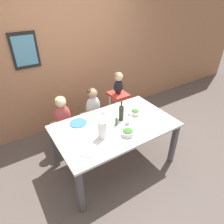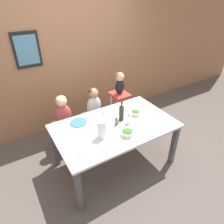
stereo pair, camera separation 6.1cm
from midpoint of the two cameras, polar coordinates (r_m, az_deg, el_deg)
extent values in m
plane|color=#564C47|center=(3.37, 1.24, -14.13)|extent=(14.00, 14.00, 0.00)
cube|color=#9E6B4C|center=(3.81, -10.87, 15.05)|extent=(10.00, 0.06, 2.70)
cube|color=black|center=(3.52, -22.67, 16.01)|extent=(0.40, 0.02, 0.56)
cube|color=teal|center=(3.51, -22.62, 15.97)|extent=(0.33, 0.00, 0.46)
cube|color=silver|center=(2.88, 1.41, -4.03)|extent=(1.72, 1.04, 0.03)
cube|color=#4C4C51|center=(2.60, -8.85, -21.44)|extent=(0.07, 0.07, 0.72)
cube|color=#4C4C51|center=(3.29, 17.76, -8.88)|extent=(0.07, 0.07, 0.72)
cube|color=#4C4C51|center=(3.22, -15.54, -9.53)|extent=(0.07, 0.07, 0.72)
cube|color=#4C4C51|center=(3.80, 7.80, -1.34)|extent=(0.07, 0.07, 0.72)
cylinder|color=silver|center=(3.49, -13.61, -8.72)|extent=(0.04, 0.04, 0.40)
cylinder|color=silver|center=(3.55, -9.49, -7.34)|extent=(0.04, 0.04, 0.40)
cylinder|color=silver|center=(3.70, -15.03, -6.29)|extent=(0.04, 0.04, 0.40)
cylinder|color=silver|center=(3.76, -11.13, -5.04)|extent=(0.04, 0.04, 0.40)
cube|color=tan|center=(3.49, -12.75, -3.91)|extent=(0.36, 0.42, 0.05)
cylinder|color=silver|center=(3.64, -5.27, -5.89)|extent=(0.04, 0.04, 0.40)
cylinder|color=silver|center=(3.74, -1.55, -4.57)|extent=(0.04, 0.04, 0.40)
cylinder|color=silver|center=(3.84, -7.10, -3.73)|extent=(0.04, 0.04, 0.40)
cylinder|color=silver|center=(3.93, -3.53, -2.54)|extent=(0.04, 0.04, 0.40)
cube|color=tan|center=(3.65, -4.51, -1.28)|extent=(0.36, 0.42, 0.05)
cylinder|color=silver|center=(3.79, 2.01, -1.23)|extent=(0.04, 0.04, 0.71)
cylinder|color=silver|center=(3.90, 4.85, -0.25)|extent=(0.04, 0.04, 0.71)
cylinder|color=silver|center=(3.95, 0.19, 0.35)|extent=(0.04, 0.04, 0.71)
cylinder|color=silver|center=(4.06, 2.96, 1.25)|extent=(0.04, 0.04, 0.71)
cube|color=red|center=(3.73, 2.64, 4.97)|extent=(0.31, 0.36, 0.05)
ellipsoid|color=#C64C4C|center=(3.36, -13.19, -0.89)|extent=(0.27, 0.16, 0.39)
sphere|color=beige|center=(3.23, -13.75, 2.97)|extent=(0.17, 0.17, 0.17)
ellipsoid|color=#DBC684|center=(3.23, -13.87, 3.45)|extent=(0.17, 0.16, 0.12)
ellipsoid|color=silver|center=(3.54, -4.66, 1.69)|extent=(0.27, 0.16, 0.39)
sphere|color=tan|center=(3.41, -4.85, 5.45)|extent=(0.17, 0.17, 0.17)
ellipsoid|color=#473323|center=(3.41, -4.95, 5.91)|extent=(0.17, 0.16, 0.12)
ellipsoid|color=black|center=(3.66, 2.70, 7.22)|extent=(0.19, 0.11, 0.27)
sphere|color=#D6AD89|center=(3.58, 2.78, 10.04)|extent=(0.16, 0.16, 0.16)
ellipsoid|color=olive|center=(3.58, 2.71, 10.44)|extent=(0.15, 0.15, 0.11)
cylinder|color=#232D19|center=(2.92, 3.29, -0.43)|extent=(0.07, 0.07, 0.23)
cylinder|color=#232D19|center=(2.84, 3.39, 2.17)|extent=(0.03, 0.03, 0.08)
cylinder|color=black|center=(2.83, 3.41, 2.69)|extent=(0.03, 0.03, 0.02)
cylinder|color=white|center=(2.59, -2.25, -4.96)|extent=(0.12, 0.12, 0.25)
cylinder|color=white|center=(2.94, 5.56, -2.97)|extent=(0.06, 0.06, 0.00)
cylinder|color=white|center=(2.91, 5.60, -2.28)|extent=(0.01, 0.01, 0.08)
ellipsoid|color=white|center=(2.87, 5.69, -0.90)|extent=(0.07, 0.07, 0.09)
cylinder|color=white|center=(2.98, -1.87, -2.27)|extent=(0.06, 0.06, 0.00)
cylinder|color=white|center=(2.95, -1.88, -1.59)|extent=(0.01, 0.01, 0.08)
ellipsoid|color=white|center=(2.91, -1.91, -0.21)|extent=(0.07, 0.07, 0.09)
cylinder|color=silver|center=(2.68, 5.02, -6.07)|extent=(0.16, 0.16, 0.06)
ellipsoid|color=#3D752D|center=(2.66, 5.05, -5.52)|extent=(0.14, 0.14, 0.05)
cylinder|color=silver|center=(3.10, 7.29, -0.33)|extent=(0.14, 0.14, 0.06)
ellipsoid|color=#3D752D|center=(3.08, 7.33, 0.17)|extent=(0.11, 0.11, 0.05)
cylinder|color=silver|center=(2.49, -6.43, -10.61)|extent=(0.25, 0.25, 0.01)
cylinder|color=teal|center=(2.95, -9.01, -2.96)|extent=(0.25, 0.25, 0.01)
cylinder|color=#336633|center=(2.84, 1.88, -2.86)|extent=(0.04, 0.04, 0.11)
cone|color=black|center=(2.80, 1.90, -1.77)|extent=(0.03, 0.03, 0.02)
camera|label=1|loc=(0.03, -89.38, 0.39)|focal=32.00mm
camera|label=2|loc=(0.03, 90.62, -0.39)|focal=32.00mm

